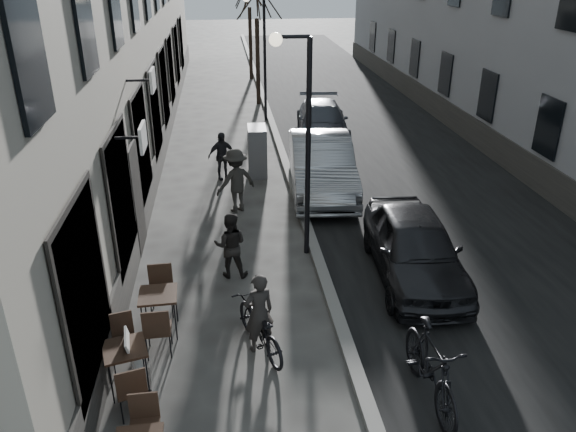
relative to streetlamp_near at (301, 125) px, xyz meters
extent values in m
cube|color=black|center=(4.02, 10.00, -3.16)|extent=(7.30, 60.00, 0.00)
cube|color=slate|center=(0.37, 10.00, -3.10)|extent=(0.25, 60.00, 0.12)
cylinder|color=black|center=(0.17, 0.00, -0.66)|extent=(0.12, 0.12, 5.00)
cylinder|color=black|center=(-0.18, 0.00, 1.84)|extent=(0.70, 0.08, 0.08)
sphere|color=#FFF2CC|center=(-0.53, 0.00, 1.79)|extent=(0.28, 0.28, 0.28)
cylinder|color=black|center=(0.17, 12.00, -0.66)|extent=(0.12, 0.12, 5.00)
cylinder|color=black|center=(0.07, 15.00, -1.21)|extent=(0.20, 0.20, 3.90)
cylinder|color=black|center=(0.07, 21.00, -1.21)|extent=(0.20, 0.20, 3.90)
cube|color=black|center=(-3.41, -4.26, -2.37)|extent=(0.81, 0.81, 0.04)
cylinder|color=black|center=(-3.61, -4.60, -2.77)|extent=(0.03, 0.03, 0.77)
cylinder|color=black|center=(-3.07, -4.46, -2.77)|extent=(0.03, 0.03, 0.77)
cylinder|color=black|center=(-3.75, -4.06, -2.77)|extent=(0.03, 0.03, 0.77)
cylinder|color=black|center=(-3.21, -3.92, -2.77)|extent=(0.03, 0.03, 0.77)
cube|color=black|center=(-3.02, -2.78, -2.33)|extent=(0.72, 0.72, 0.04)
cylinder|color=black|center=(-3.30, -3.08, -2.76)|extent=(0.03, 0.03, 0.81)
cylinder|color=black|center=(-2.72, -3.06, -2.76)|extent=(0.03, 0.03, 0.81)
cylinder|color=black|center=(-3.32, -2.50, -2.76)|extent=(0.03, 0.03, 0.81)
cylinder|color=black|center=(-2.74, -2.47, -2.76)|extent=(0.03, 0.03, 0.81)
cube|color=black|center=(-3.23, -4.14, -3.14)|extent=(0.35, 0.60, 0.04)
cube|color=beige|center=(-3.30, -4.14, -2.66)|extent=(0.32, 0.59, 0.94)
cube|color=slate|center=(-0.63, 5.43, -2.37)|extent=(0.60, 1.06, 1.58)
imported|color=black|center=(-1.21, -3.50, -2.69)|extent=(1.22, 1.91, 0.95)
imported|color=#272422|center=(-1.21, -3.50, -2.38)|extent=(0.66, 0.55, 1.55)
imported|color=black|center=(-1.64, -0.85, -2.41)|extent=(0.80, 0.66, 1.50)
imported|color=#2B2A26|center=(-1.40, 2.65, -2.26)|extent=(1.34, 1.13, 1.80)
imported|color=black|center=(-1.77, 5.19, -2.40)|extent=(0.97, 0.65, 1.53)
imported|color=black|center=(2.34, -1.36, -2.43)|extent=(2.03, 4.42, 1.47)
imported|color=#969A9E|center=(1.17, 3.81, -2.33)|extent=(2.13, 5.15, 1.66)
imported|color=#3A3D45|center=(2.13, 9.14, -2.49)|extent=(2.33, 4.80, 1.35)
imported|color=black|center=(1.37, -5.10, -2.51)|extent=(0.67, 2.18, 1.30)
camera|label=1|loc=(-1.66, -11.74, 3.34)|focal=35.00mm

